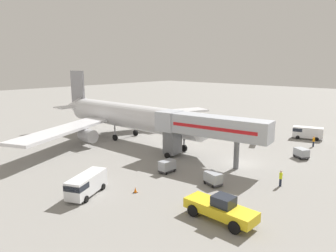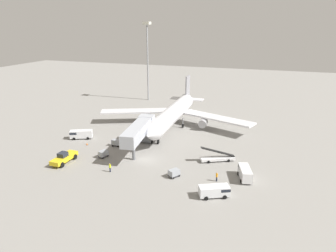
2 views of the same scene
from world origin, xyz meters
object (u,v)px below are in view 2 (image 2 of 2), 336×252
Objects in this scene: baggage_cart_rear_right at (116,143)px; ground_crew_worker_midground at (217,176)px; ground_crew_worker_foreground at (110,167)px; safety_cone_alpha at (87,144)px; airplane_at_gate at (174,113)px; service_van_mid_left at (245,172)px; service_van_near_left at (215,190)px; baggage_cart_near_center at (174,173)px; belt_loader_truck at (218,158)px; baggage_cart_outer_right at (103,154)px; apron_light_mast at (147,48)px; service_van_far_left at (81,134)px; pushback_tug at (64,158)px; jet_bridge at (140,130)px.

ground_crew_worker_midground is at bearing -20.30° from baggage_cart_rear_right.
ground_crew_worker_foreground reaches higher than safety_cone_alpha.
airplane_at_gate reaches higher than service_van_mid_left.
service_van_near_left is at bearing -6.32° from ground_crew_worker_foreground.
baggage_cart_near_center is 20.53m from baggage_cart_rear_right.
service_van_mid_left reaches higher than ground_crew_worker_foreground.
belt_loader_truck reaches higher than baggage_cart_outer_right.
belt_loader_truck is 61.69m from apron_light_mast.
belt_loader_truck is (15.72, -18.47, -3.42)m from airplane_at_gate.
pushback_tug is at bearing -69.52° from service_van_far_left.
jet_bridge reaches higher than service_van_near_left.
service_van_mid_left reaches higher than service_van_far_left.
safety_cone_alpha is at bearing -40.02° from service_van_far_left.
airplane_at_gate is at bearing 51.79° from safety_cone_alpha.
service_van_mid_left is (6.23, -6.12, 0.49)m from belt_loader_truck.
service_van_near_left is 0.95× the size of service_van_far_left.
baggage_cart_outer_right is (-8.06, -24.56, -3.37)m from airplane_at_gate.
service_van_mid_left is (4.05, 8.09, 0.16)m from service_van_near_left.
airplane_at_gate is 32.46m from ground_crew_worker_midground.
baggage_cart_rear_right is at bearing 112.87° from ground_crew_worker_foreground.
baggage_cart_rear_right is 3.51× the size of safety_cone_alpha.
apron_light_mast is (-5.19, 58.25, 18.27)m from pushback_tug.
airplane_at_gate is 29.87m from baggage_cart_near_center.
service_van_mid_left is at bearing -48.25° from airplane_at_gate.
baggage_cart_rear_right is at bearing 172.94° from jet_bridge.
safety_cone_alpha is (-7.37, 4.96, -0.53)m from baggage_cart_outer_right.
pushback_tug is 10.14m from safety_cone_alpha.
apron_light_mast reaches higher than baggage_cart_rear_right.
baggage_cart_outer_right is 8.89m from safety_cone_alpha.
safety_cone_alpha is at bearing 172.39° from service_van_mid_left.
service_van_near_left is 9.74m from baggage_cart_near_center.
service_van_near_left is at bearing -116.58° from service_van_mid_left.
pushback_tug is 11.20m from ground_crew_worker_foreground.
jet_bridge is 17.05m from pushback_tug.
baggage_cart_rear_right is at bearing 178.50° from belt_loader_truck.
apron_light_mast reaches higher than airplane_at_gate.
ground_crew_worker_midground is at bearing 8.40° from ground_crew_worker_foreground.
ground_crew_worker_foreground is (4.87, -5.79, 0.16)m from baggage_cart_outer_right.
service_van_near_left is at bearing -27.47° from baggage_cart_near_center.
belt_loader_truck reaches higher than ground_crew_worker_foreground.
apron_light_mast reaches higher than safety_cone_alpha.
service_van_mid_left is at bearing -44.48° from belt_loader_truck.
baggage_cart_near_center is 1.13× the size of baggage_cart_rear_right.
pushback_tug reaches higher than service_van_far_left.
baggage_cart_outer_right is (-25.96, 8.13, -0.27)m from service_van_near_left.
ground_crew_worker_foreground is at bearing -74.48° from apron_light_mast.
service_van_near_left is at bearing -82.60° from ground_crew_worker_midground.
apron_light_mast reaches higher than baggage_cart_near_center.
airplane_at_gate is 24.49m from belt_loader_truck.
pushback_tug reaches higher than baggage_cart_rear_right.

